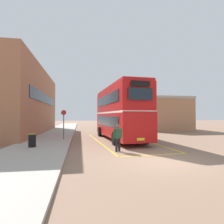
# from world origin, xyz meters

# --- Properties ---
(ground_plane) EXTENTS (135.60, 135.60, 0.00)m
(ground_plane) POSITION_xyz_m (0.00, 14.40, 0.00)
(ground_plane) COLOR #846651
(sidewalk_left) EXTENTS (4.00, 57.60, 0.14)m
(sidewalk_left) POSITION_xyz_m (-6.50, 16.80, 0.07)
(sidewalk_left) COLOR #A39E93
(sidewalk_left) RESTS_ON ground
(brick_building_left) EXTENTS (5.47, 20.00, 7.85)m
(brick_building_left) POSITION_xyz_m (-10.80, 16.17, 3.93)
(brick_building_left) COLOR #9E6647
(brick_building_left) RESTS_ON ground
(depot_building_right) EXTENTS (6.55, 15.92, 4.90)m
(depot_building_right) POSITION_xyz_m (8.71, 23.15, 2.45)
(depot_building_right) COLOR #AD7A56
(depot_building_right) RESTS_ON ground
(double_decker_bus) EXTENTS (3.30, 10.43, 4.75)m
(double_decker_bus) POSITION_xyz_m (-0.24, 8.44, 2.51)
(double_decker_bus) COLOR black
(double_decker_bus) RESTS_ON ground
(single_deck_bus) EXTENTS (3.56, 9.95, 3.02)m
(single_deck_bus) POSITION_xyz_m (3.23, 24.22, 1.64)
(single_deck_bus) COLOR black
(single_deck_bus) RESTS_ON ground
(pedestrian_boarding) EXTENTS (0.51, 0.40, 1.63)m
(pedestrian_boarding) POSITION_xyz_m (-1.52, 2.69, 0.93)
(pedestrian_boarding) COLOR black
(pedestrian_boarding) RESTS_ON ground
(litter_bin) EXTENTS (0.50, 0.50, 0.85)m
(litter_bin) POSITION_xyz_m (-6.84, 4.40, 0.57)
(litter_bin) COLOR black
(litter_bin) RESTS_ON sidewalk_left
(bus_stop_sign) EXTENTS (0.44, 0.12, 2.53)m
(bus_stop_sign) POSITION_xyz_m (-5.18, 8.34, 1.67)
(bus_stop_sign) COLOR #4C4C51
(bus_stop_sign) RESTS_ON sidewalk_left
(bay_marking_yellow) EXTENTS (5.01, 12.57, 0.01)m
(bay_marking_yellow) POSITION_xyz_m (-0.18, 6.54, 0.00)
(bay_marking_yellow) COLOR gold
(bay_marking_yellow) RESTS_ON ground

